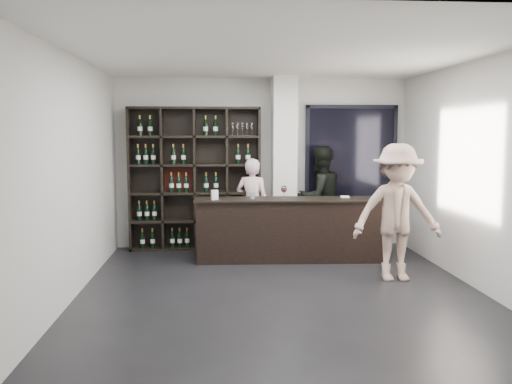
{
  "coord_description": "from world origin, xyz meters",
  "views": [
    {
      "loc": [
        -0.78,
        -6.58,
        1.98
      ],
      "look_at": [
        -0.22,
        1.1,
        1.13
      ],
      "focal_mm": 38.0,
      "sensor_mm": 36.0,
      "label": 1
    }
  ],
  "objects": [
    {
      "name": "card_stand",
      "position": [
        -0.82,
        1.55,
        1.04
      ],
      "size": [
        0.11,
        0.08,
        0.15
      ],
      "primitive_type": "cube",
      "rotation": [
        0.0,
        0.0,
        0.39
      ],
      "color": "white",
      "rests_on": "tasting_counter"
    },
    {
      "name": "napkin_stack",
      "position": [
        1.21,
        1.7,
        0.98
      ],
      "size": [
        0.14,
        0.14,
        0.02
      ],
      "primitive_type": "cube",
      "rotation": [
        0.0,
        0.0,
        -0.1
      ],
      "color": "white",
      "rests_on": "tasting_counter"
    },
    {
      "name": "taster_pink",
      "position": [
        -0.19,
        2.4,
        0.78
      ],
      "size": [
        0.66,
        0.55,
        1.55
      ],
      "primitive_type": "imported",
      "rotation": [
        0.0,
        0.0,
        2.77
      ],
      "color": "#EFC1C9",
      "rests_on": "floor"
    },
    {
      "name": "wine_glass",
      "position": [
        0.25,
        1.63,
        1.08
      ],
      "size": [
        0.12,
        0.12,
        0.22
      ],
      "primitive_type": null,
      "rotation": [
        0.0,
        0.0,
        0.43
      ],
      "color": "white",
      "rests_on": "tasting_counter"
    },
    {
      "name": "floor",
      "position": [
        0.0,
        0.0,
        -0.01
      ],
      "size": [
        5.0,
        5.5,
        0.01
      ],
      "primitive_type": "cube",
      "color": "black",
      "rests_on": "ground"
    },
    {
      "name": "structural_column",
      "position": [
        0.35,
        2.47,
        1.45
      ],
      "size": [
        0.4,
        0.4,
        2.9
      ],
      "primitive_type": "cube",
      "color": "silver",
      "rests_on": "floor"
    },
    {
      "name": "wine_shelf",
      "position": [
        -1.15,
        2.57,
        1.2
      ],
      "size": [
        2.2,
        0.35,
        2.4
      ],
      "primitive_type": null,
      "color": "black",
      "rests_on": "floor"
    },
    {
      "name": "customer",
      "position": [
        1.61,
        0.4,
        0.92
      ],
      "size": [
        1.2,
        0.7,
        1.83
      ],
      "primitive_type": "imported",
      "rotation": [
        0.0,
        0.0,
        -0.02
      ],
      "color": "#9F7F6F",
      "rests_on": "floor"
    },
    {
      "name": "spit_cup",
      "position": [
        -0.24,
        1.61,
        1.02
      ],
      "size": [
        0.09,
        0.09,
        0.11
      ],
      "primitive_type": "cylinder",
      "rotation": [
        0.0,
        0.0,
        0.12
      ],
      "color": "silver",
      "rests_on": "tasting_counter"
    },
    {
      "name": "tasting_counter",
      "position": [
        0.35,
        1.61,
        0.49
      ],
      "size": [
        2.95,
        0.62,
        0.97
      ],
      "rotation": [
        0.0,
        0.0,
        -0.04
      ],
      "color": "black",
      "rests_on": "floor"
    },
    {
      "name": "glass_panel",
      "position": [
        1.55,
        2.69,
        1.4
      ],
      "size": [
        1.6,
        0.08,
        2.1
      ],
      "color": "black",
      "rests_on": "floor"
    },
    {
      "name": "taster_black",
      "position": [
        0.95,
        2.4,
        0.88
      ],
      "size": [
        1.04,
        0.94,
        1.75
      ],
      "primitive_type": "imported",
      "rotation": [
        0.0,
        0.0,
        3.54
      ],
      "color": "black",
      "rests_on": "floor"
    }
  ]
}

